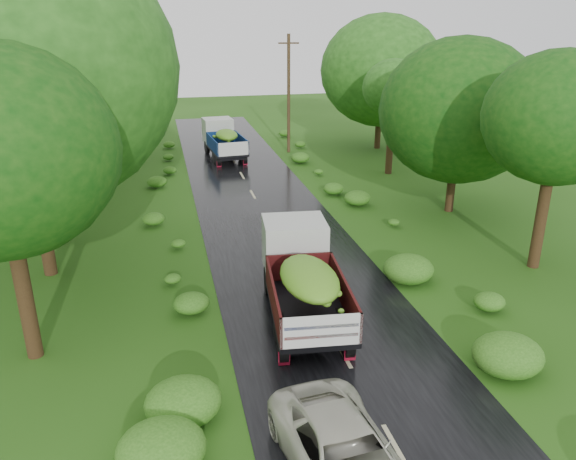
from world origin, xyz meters
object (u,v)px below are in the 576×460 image
object	(u,v)px
truck_near	(302,274)
car	(344,456)
truck_far	(223,138)
utility_pole	(289,93)

from	to	relation	value
truck_near	car	xyz separation A→B (m)	(-0.90, -7.18, -0.82)
car	truck_near	bearing A→B (deg)	77.06
car	truck_far	bearing A→B (deg)	82.38
truck_far	utility_pole	xyz separation A→B (m)	(4.79, 0.61, 2.81)
truck_near	utility_pole	world-z (taller)	utility_pole
truck_near	car	size ratio (longest dim) A/B	1.37
truck_near	car	world-z (taller)	truck_near
truck_far	truck_near	bearing A→B (deg)	-95.36
truck_far	car	xyz separation A→B (m)	(-0.96, -29.60, -0.70)
car	utility_pole	bearing A→B (deg)	73.46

